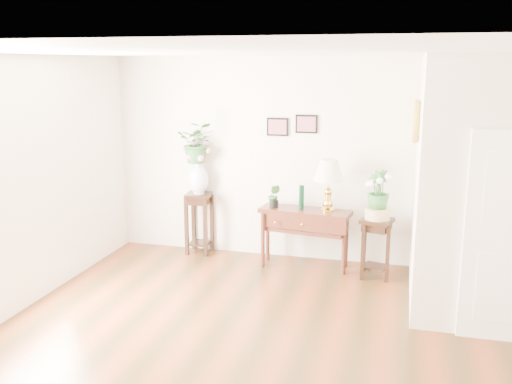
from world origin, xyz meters
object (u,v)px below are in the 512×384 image
(plant_stand_a, at_px, (199,223))
(plant_stand_b, at_px, (376,248))
(table_lamp, at_px, (328,185))
(console_table, at_px, (305,238))

(plant_stand_a, xyz_separation_m, plant_stand_b, (2.53, -0.35, -0.06))
(table_lamp, height_order, plant_stand_a, table_lamp)
(table_lamp, distance_m, plant_stand_b, 1.01)
(console_table, height_order, plant_stand_b, console_table)
(table_lamp, relative_size, plant_stand_a, 0.78)
(table_lamp, bearing_deg, plant_stand_a, 173.61)
(console_table, distance_m, plant_stand_a, 1.59)
(plant_stand_b, bearing_deg, console_table, 171.64)
(console_table, relative_size, table_lamp, 1.74)
(plant_stand_a, relative_size, plant_stand_b, 1.14)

